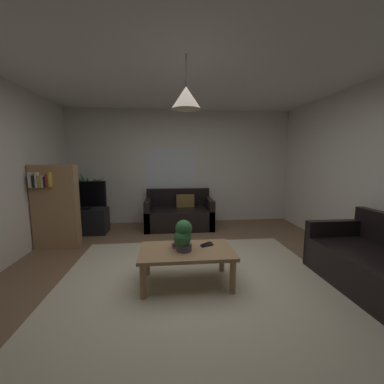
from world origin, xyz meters
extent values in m
cube|color=brown|center=(0.00, 0.00, -0.01)|extent=(5.11, 5.55, 0.02)
cube|color=beige|center=(0.00, -0.20, 0.00)|extent=(3.32, 3.05, 0.01)
cube|color=silver|center=(0.00, 2.80, 1.30)|extent=(5.23, 0.06, 2.60)
cube|color=white|center=(0.00, 0.00, 2.61)|extent=(5.11, 5.55, 0.02)
cube|color=white|center=(-0.27, 2.77, 1.21)|extent=(1.09, 0.01, 1.10)
cube|color=black|center=(-0.09, 2.24, 0.21)|extent=(1.44, 0.86, 0.42)
cube|color=black|center=(-0.09, 2.61, 0.62)|extent=(1.44, 0.12, 0.40)
cube|color=black|center=(-0.75, 2.24, 0.32)|extent=(0.12, 0.86, 0.64)
cube|color=black|center=(0.57, 2.24, 0.32)|extent=(0.12, 0.86, 0.64)
cube|color=brown|center=(0.06, 2.43, 0.56)|extent=(0.40, 0.13, 0.28)
cube|color=black|center=(2.02, -0.51, 0.21)|extent=(0.86, 1.46, 0.42)
cube|color=black|center=(2.02, 0.16, 0.32)|extent=(0.86, 0.12, 0.64)
cube|color=#A87F56|center=(-0.11, -0.17, 0.41)|extent=(1.10, 0.66, 0.04)
cylinder|color=#A87F56|center=(-0.60, -0.44, 0.19)|extent=(0.07, 0.07, 0.39)
cylinder|color=#A87F56|center=(0.38, -0.44, 0.19)|extent=(0.07, 0.07, 0.39)
cylinder|color=#A87F56|center=(-0.60, 0.10, 0.19)|extent=(0.07, 0.07, 0.39)
cylinder|color=#A87F56|center=(0.38, 0.10, 0.19)|extent=(0.07, 0.07, 0.39)
cube|color=#99663F|center=(-0.20, -0.10, 0.44)|extent=(0.14, 0.13, 0.03)
cube|color=#72387F|center=(-0.21, -0.09, 0.46)|extent=(0.17, 0.09, 0.02)
cube|color=#99663F|center=(-0.21, -0.09, 0.48)|extent=(0.13, 0.11, 0.02)
cube|color=black|center=(0.15, -0.08, 0.44)|extent=(0.17, 0.11, 0.02)
cube|color=black|center=(0.15, -0.04, 0.44)|extent=(0.15, 0.14, 0.02)
cylinder|color=#4C4C51|center=(-0.15, -0.20, 0.47)|extent=(0.18, 0.18, 0.08)
sphere|color=#2D6B33|center=(-0.17, -0.21, 0.58)|extent=(0.20, 0.20, 0.20)
sphere|color=#2D6B33|center=(-0.15, -0.21, 0.62)|extent=(0.17, 0.17, 0.17)
sphere|color=#2D6B33|center=(-0.15, -0.19, 0.69)|extent=(0.20, 0.20, 0.20)
cube|color=black|center=(-2.00, 2.02, 0.25)|extent=(0.90, 0.44, 0.50)
cube|color=black|center=(-2.00, 2.00, 0.81)|extent=(0.91, 0.05, 0.51)
cube|color=black|center=(-2.00, 1.98, 0.81)|extent=(0.87, 0.00, 0.47)
cube|color=black|center=(-2.00, 2.00, 0.52)|extent=(0.24, 0.16, 0.04)
cylinder|color=brown|center=(-2.08, 2.55, 0.15)|extent=(0.32, 0.32, 0.30)
cylinder|color=brown|center=(-2.08, 2.55, 0.61)|extent=(0.05, 0.05, 0.63)
cone|color=#2D6B33|center=(-1.88, 2.52, 1.00)|extent=(0.45, 0.17, 0.25)
cone|color=#2D6B33|center=(-1.98, 2.74, 1.00)|extent=(0.25, 0.45, 0.31)
cone|color=#2D6B33|center=(-2.20, 2.67, 1.06)|extent=(0.31, 0.33, 0.38)
cone|color=#2D6B33|center=(-2.23, 2.41, 1.08)|extent=(0.37, 0.38, 0.43)
cone|color=#2D6B33|center=(-2.00, 2.34, 1.02)|extent=(0.23, 0.47, 0.33)
cube|color=#A87F56|center=(-2.18, 1.25, 0.70)|extent=(0.70, 0.22, 1.40)
cube|color=beige|center=(-2.46, 1.13, 1.17)|extent=(0.05, 0.16, 0.23)
cube|color=black|center=(-2.41, 1.13, 1.14)|extent=(0.04, 0.16, 0.18)
cube|color=beige|center=(-2.37, 1.13, 1.17)|extent=(0.03, 0.16, 0.24)
cube|color=gold|center=(-2.32, 1.13, 1.14)|extent=(0.05, 0.16, 0.19)
cube|color=beige|center=(-2.28, 1.13, 1.14)|extent=(0.03, 0.16, 0.18)
cube|color=black|center=(-2.24, 1.13, 1.13)|extent=(0.03, 0.16, 0.17)
cube|color=#B22D2D|center=(-2.21, 1.13, 1.15)|extent=(0.03, 0.16, 0.20)
cube|color=gold|center=(-2.17, 1.13, 1.17)|extent=(0.03, 0.16, 0.24)
cylinder|color=black|center=(-0.11, -0.17, 2.44)|extent=(0.01, 0.01, 0.33)
cone|color=beige|center=(-0.11, -0.17, 2.15)|extent=(0.33, 0.33, 0.24)
camera|label=1|loc=(-0.33, -2.90, 1.49)|focal=22.60mm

